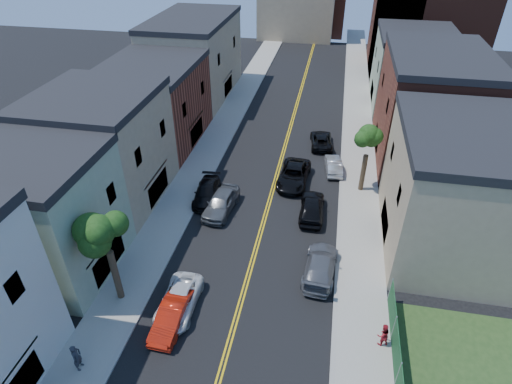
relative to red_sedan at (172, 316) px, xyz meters
The scene contains 27 objects.
sidewalk_left 27.69m from the red_sedan, 98.52° to the left, with size 3.20×100.00×0.15m, color gray.
sidewalk_right 29.78m from the red_sedan, 66.86° to the left, with size 3.20×100.00×0.15m, color gray.
curb_left 27.49m from the red_sedan, 94.91° to the left, with size 0.30×100.00×0.15m, color gray.
curb_right 29.14m from the red_sedan, 70.03° to the left, with size 0.30×100.00×0.15m, color gray.
bldg_left_palegrn 11.31m from the red_sedan, 161.66° to the left, with size 9.00×8.00×8.50m, color gray.
bldg_left_tan_near 16.48m from the red_sedan, 129.48° to the left, with size 9.00×10.00×9.00m, color #998466.
bldg_left_brick 25.72m from the red_sedan, 113.57° to the left, with size 9.00×12.00×8.00m, color brown.
bldg_left_tan_far 38.96m from the red_sedan, 105.26° to the left, with size 9.00×16.00×9.50m, color #998466.
bldg_right_tan 21.46m from the red_sedan, 32.60° to the left, with size 9.00×12.00×9.00m, color #998466.
bldg_right_brick 31.30m from the red_sedan, 54.96° to the left, with size 9.00×14.00×10.00m, color brown.
bldg_right_palegrn 43.36m from the red_sedan, 65.68° to the left, with size 9.00×12.00×8.50m, color gray.
church 58.42m from the red_sedan, 69.71° to the left, with size 16.20×14.20×22.60m.
backdrop_left 69.58m from the red_sedan, 90.17° to the left, with size 14.00×8.00×12.00m, color #998466.
backdrop_center 73.61m from the red_sedan, 87.04° to the left, with size 10.00×8.00×10.00m, color brown.
tree_left_mid 7.28m from the red_sedan, 161.17° to the left, with size 5.20×5.20×9.29m.
tree_right_far 21.57m from the red_sedan, 56.02° to the left, with size 4.40×4.40×8.03m.
red_sedan is the anchor object (origin of this frame).
white_pickup 1.27m from the red_sedan, 90.00° to the left, with size 2.21×4.80×1.33m, color silver.
grey_car_left 11.96m from the red_sedan, 90.00° to the left, with size 2.03×5.06×1.72m, color #505357.
black_car_left 13.54m from the red_sedan, 97.21° to the left, with size 1.99×4.89×1.42m, color black.
grey_car_right 10.67m from the red_sedan, 35.07° to the left, with size 2.16×5.32×1.54m, color #595B61.
black_car_right 14.91m from the red_sedan, 59.35° to the left, with size 1.99×4.94×1.68m, color black.
silver_car_right 22.26m from the red_sedan, 65.88° to the left, with size 1.42×4.08×1.34m, color #B1B5B9.
dark_car_right_far 26.54m from the red_sedan, 73.36° to the left, with size 2.20×4.78×1.33m, color black.
black_suv_lane 18.40m from the red_sedan, 72.57° to the left, with size 2.65×5.74×1.60m, color black.
pedestrian_left 5.60m from the red_sedan, 135.82° to the right, with size 0.67×0.44×1.84m, color #292B31.
pedestrian_right 12.71m from the red_sedan, ahead, with size 0.78×0.61×1.61m, color #A51924.
Camera 1 is at (4.51, -2.98, 21.67)m, focal length 29.40 mm.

